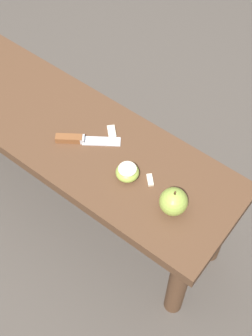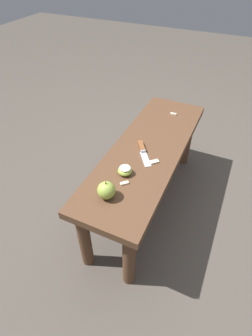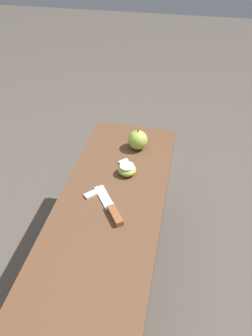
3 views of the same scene
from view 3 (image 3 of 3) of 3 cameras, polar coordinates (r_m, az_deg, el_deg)
ground_plane at (r=1.39m, az=-3.02°, el=-20.88°), size 8.00×8.00×0.00m
wooden_bench at (r=1.09m, az=-3.67°, el=-11.68°), size 1.10×0.35×0.43m
knife at (r=1.05m, az=-2.47°, el=-7.30°), size 0.17×0.13×0.02m
apple_whole at (r=1.29m, az=2.05°, el=4.91°), size 0.08×0.08×0.09m
apple_cut at (r=1.17m, az=0.18°, el=-0.25°), size 0.07×0.07×0.04m
apple_slice_near_knife at (r=1.23m, az=-0.24°, el=1.11°), size 0.04×0.04×0.01m
apple_slice_near_bowl at (r=1.11m, az=-6.10°, el=-4.58°), size 0.05×0.05×0.01m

